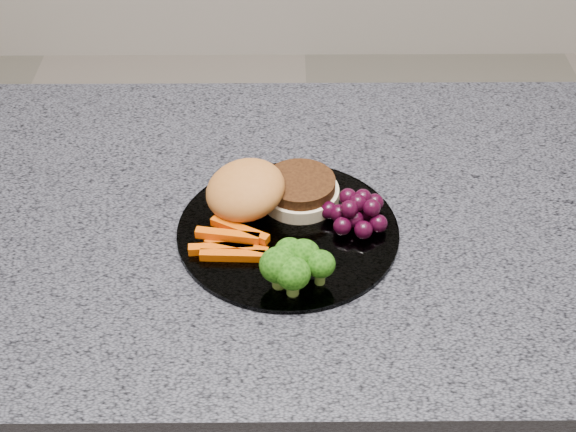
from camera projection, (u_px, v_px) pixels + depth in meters
name	position (u px, v px, depth m)	size (l,w,h in m)	color
countertop	(353.00, 225.00, 0.98)	(1.20, 0.60, 0.04)	#50505B
plate	(288.00, 231.00, 0.94)	(0.26, 0.26, 0.01)	white
burger	(265.00, 193.00, 0.95)	(0.19, 0.15, 0.05)	beige
carrot_sticks	(232.00, 242.00, 0.91)	(0.09, 0.06, 0.02)	#D84D03
broccoli	(294.00, 263.00, 0.85)	(0.08, 0.07, 0.05)	olive
grape_bunch	(357.00, 211.00, 0.94)	(0.08, 0.07, 0.04)	black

